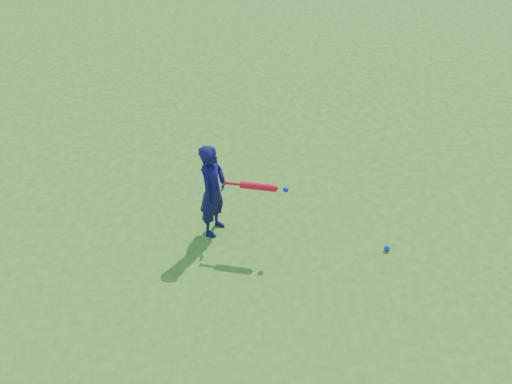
# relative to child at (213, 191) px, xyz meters

# --- Properties ---
(ground) EXTENTS (80.00, 80.00, 0.00)m
(ground) POSITION_rel_child_xyz_m (-0.01, 0.44, -0.58)
(ground) COLOR #33701A
(ground) RESTS_ON ground
(child) EXTENTS (0.42, 0.50, 1.16)m
(child) POSITION_rel_child_xyz_m (0.00, 0.00, 0.00)
(child) COLOR #120E43
(child) RESTS_ON ground
(ground_ball_blue) EXTENTS (0.07, 0.07, 0.07)m
(ground_ball_blue) POSITION_rel_child_xyz_m (1.99, -0.35, -0.55)
(ground_ball_blue) COLOR #0C28DA
(ground_ball_blue) RESTS_ON ground
(bat_swing) EXTENTS (0.71, 0.18, 0.08)m
(bat_swing) POSITION_rel_child_xyz_m (0.54, -0.15, 0.16)
(bat_swing) COLOR red
(bat_swing) RESTS_ON ground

